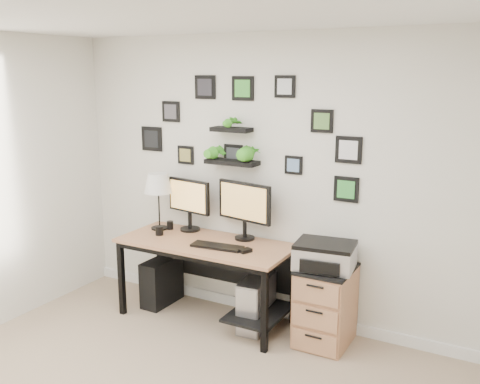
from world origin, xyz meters
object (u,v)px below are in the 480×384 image
Objects in this scene: table_lamp at (158,185)px; desk at (211,254)px; monitor_left at (189,201)px; pc_tower_grey at (256,303)px; file_cabinet at (325,305)px; mug at (159,231)px; monitor_right at (244,206)px; printer at (325,255)px; pc_tower_black at (162,281)px.

desk is at bearing -8.44° from table_lamp.
monitor_left is 1.17m from pc_tower_grey.
file_cabinet is (0.63, 0.04, 0.10)m from pc_tower_grey.
monitor_right is at bearing 19.18° from mug.
monitor_right reaches higher than desk.
mug is at bearing -175.39° from file_cabinet.
monitor_left reaches higher than pc_tower_grey.
pc_tower_grey is (1.11, -0.08, -0.96)m from table_lamp.
mug is 1.68m from file_cabinet.
desk is at bearing 7.82° from mug.
mug is at bearing -122.44° from monitor_left.
printer is at bearing 2.58° from desk.
pc_tower_grey is (0.82, -0.17, -0.81)m from monitor_left.
monitor_left reaches higher than mug.
monitor_left is at bearing 32.98° from pc_tower_black.
printer is at bearing 4.31° from mug.
table_lamp is 1.07× the size of printer.
pc_tower_black is at bearing 176.14° from desk.
table_lamp is (-0.29, -0.09, 0.15)m from monitor_left.
desk is 3.16× the size of monitor_left.
file_cabinet is (1.09, 0.06, -0.29)m from desk.
desk reaches higher than pc_tower_black.
file_cabinet is (1.69, 0.02, 0.11)m from pc_tower_black.
monitor_right is 0.86m from mug.
table_lamp is 0.97m from pc_tower_black.
file_cabinet is 0.44m from printer.
mug is at bearing -160.82° from monitor_right.
mug is (-0.53, -0.07, 0.17)m from desk.
table_lamp is at bearing -161.97° from monitor_left.
desk is at bearing -2.48° from pc_tower_black.
table_lamp is 0.83× the size of file_cabinet.
desk is at bearing -28.01° from monitor_left.
monitor_left is 0.91× the size of table_lamp.
monitor_right is at bearing 38.83° from desk.
file_cabinet is at bearing 31.40° from printer.
monitor_right is 0.91m from table_lamp.
pc_tower_grey is at bearing -177.39° from printer.
desk is at bearing -141.17° from monitor_right.
desk is 2.39× the size of file_cabinet.
file_cabinet is (1.45, -0.13, -0.71)m from monitor_left.
pc_tower_grey is 0.72× the size of file_cabinet.
monitor_right is 1.25× the size of pc_tower_black.
printer is (-0.02, -0.01, 0.44)m from file_cabinet.
mug reaches higher than file_cabinet.
mug is at bearing -174.63° from pc_tower_grey.
monitor_right is at bearing 170.84° from file_cabinet.
table_lamp reaches higher than mug.
desk is 0.60m from pc_tower_grey.
mug is 0.17× the size of pc_tower_grey.
monitor_left is 0.60m from monitor_right.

